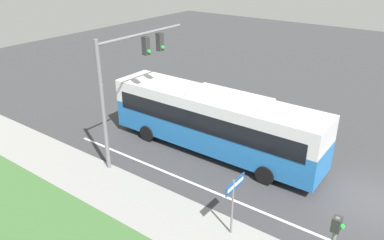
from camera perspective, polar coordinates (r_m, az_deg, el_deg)
The scene contains 4 objects.
ground_plane at distance 18.37m, azimuth 26.39°, elevation -11.05°, with size 80.00×80.00×0.00m, color #38383A.
bus at distance 19.47m, azimuth 3.33°, elevation 0.15°, with size 2.62×11.78×3.43m.
signal_gantry at distance 18.30m, azimuth -9.70°, elevation 7.26°, with size 5.85×0.41×6.45m.
street_sign at distance 13.94m, azimuth 6.38°, elevation -11.49°, with size 1.29×0.08×2.47m.
Camera 1 is at (-15.41, -1.36, 9.90)m, focal length 35.00 mm.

